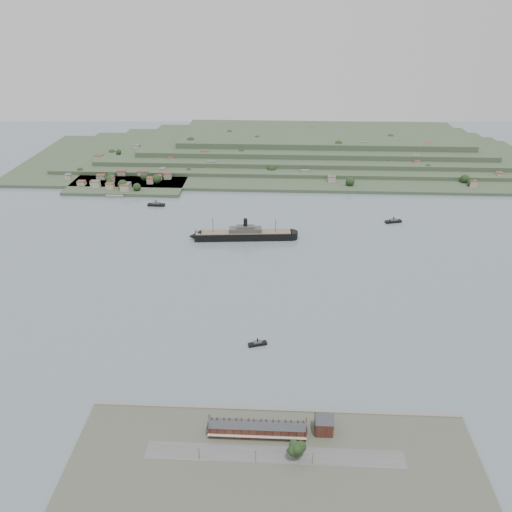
{
  "coord_description": "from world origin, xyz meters",
  "views": [
    {
      "loc": [
        -0.89,
        -371.38,
        221.63
      ],
      "look_at": [
        -20.38,
        30.0,
        12.41
      ],
      "focal_mm": 35.0,
      "sensor_mm": 36.0,
      "label": 1
    }
  ],
  "objects_px": {
    "gabled_building": "(324,423)",
    "tugboat": "(258,343)",
    "terrace_row": "(257,428)",
    "steamship": "(241,235)",
    "fig_tree": "(297,449)"
  },
  "relations": [
    {
      "from": "gabled_building",
      "to": "tugboat",
      "type": "height_order",
      "value": "gabled_building"
    },
    {
      "from": "terrace_row",
      "to": "tugboat",
      "type": "relative_size",
      "value": 3.98
    },
    {
      "from": "fig_tree",
      "to": "steamship",
      "type": "bearing_deg",
      "value": 100.43
    },
    {
      "from": "terrace_row",
      "to": "tugboat",
      "type": "height_order",
      "value": "terrace_row"
    },
    {
      "from": "terrace_row",
      "to": "tugboat",
      "type": "bearing_deg",
      "value": 92.54
    },
    {
      "from": "steamship",
      "to": "tugboat",
      "type": "xyz_separation_m",
      "value": [
        25.2,
        -175.46,
        -3.49
      ]
    },
    {
      "from": "terrace_row",
      "to": "steamship",
      "type": "xyz_separation_m",
      "value": [
        -28.91,
        259.0,
        -1.87
      ]
    },
    {
      "from": "terrace_row",
      "to": "steamship",
      "type": "height_order",
      "value": "steamship"
    },
    {
      "from": "gabled_building",
      "to": "tugboat",
      "type": "distance_m",
      "value": 89.81
    },
    {
      "from": "fig_tree",
      "to": "gabled_building",
      "type": "bearing_deg",
      "value": 50.89
    },
    {
      "from": "gabled_building",
      "to": "tugboat",
      "type": "xyz_separation_m",
      "value": [
        -41.2,
        79.52,
        -6.7
      ]
    },
    {
      "from": "terrace_row",
      "to": "fig_tree",
      "type": "height_order",
      "value": "fig_tree"
    },
    {
      "from": "gabled_building",
      "to": "fig_tree",
      "type": "height_order",
      "value": "gabled_building"
    },
    {
      "from": "terrace_row",
      "to": "fig_tree",
      "type": "distance_m",
      "value": 26.69
    },
    {
      "from": "tugboat",
      "to": "fig_tree",
      "type": "xyz_separation_m",
      "value": [
        25.32,
        -99.05,
        7.39
      ]
    }
  ]
}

